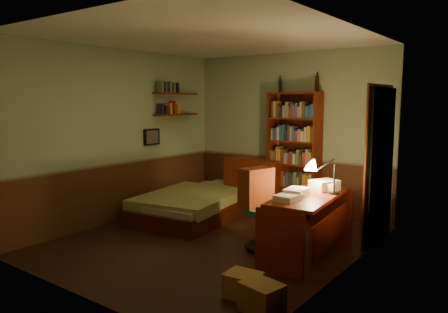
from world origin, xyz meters
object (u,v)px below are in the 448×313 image
Objects in this scene: mini_stereo at (280,155)px; cardboard_box_a at (262,298)px; dresser at (255,184)px; bed at (200,195)px; desk_lamp at (335,166)px; office_chair at (267,206)px; cardboard_box_b at (243,285)px; bookshelf at (293,154)px; desk at (308,226)px.

cardboard_box_a is (1.61, -3.13, -0.82)m from mini_stereo.
bed is at bearing -116.89° from dresser.
dresser is at bearing 123.58° from cardboard_box_a.
bed is 3.40× the size of desk_lamp.
bed is 8.23× the size of mini_stereo.
office_chair is at bearing -70.76° from mini_stereo.
dresser is 0.66m from mini_stereo.
cardboard_box_b is (2.22, -2.02, -0.22)m from bed.
mini_stereo is (0.91, 0.96, 0.62)m from bed.
mini_stereo is 2.09m from desk_lamp.
desk_lamp is at bearing -17.53° from bed.
bookshelf reaches higher than cardboard_box_a.
mini_stereo is 0.80× the size of cardboard_box_a.
bookshelf reaches higher than cardboard_box_b.
cardboard_box_a is (2.51, -2.17, -0.21)m from bed.
office_chair reaches higher than cardboard_box_b.
office_chair is 3.20× the size of cardboard_box_a.
desk is (1.05, -1.62, -0.61)m from bookshelf.
bed is 1.88m from office_chair.
dresser reaches higher than desk.
desk is 2.08× the size of desk_lamp.
cardboard_box_a is at bearing -26.58° from cardboard_box_b.
bookshelf is at bearing 116.67° from desk.
cardboard_box_a is (0.08, -1.71, -0.95)m from desk_lamp.
cardboard_box_a is (1.34, -3.09, -0.85)m from bookshelf.
bookshelf is at bearing 113.38° from cardboard_box_a.
mini_stereo is (0.39, 0.12, 0.51)m from dresser.
bookshelf is 3.47m from cardboard_box_a.
mini_stereo is 0.27m from bookshelf.
desk is 1.26× the size of office_chair.
desk_lamp is at bearing 42.13° from desk.
dresser is at bearing -166.36° from bookshelf.
desk_lamp is 1.93× the size of cardboard_box_a.
dresser is 2.86× the size of cardboard_box_a.
bed is 1.63m from bookshelf.
cardboard_box_b is (1.04, -2.94, -0.87)m from bookshelf.
bed is 2.34m from desk.
dresser is (0.52, 0.84, 0.10)m from bed.
office_chair is (1.71, -0.76, 0.22)m from bed.
dresser is at bearing 120.73° from cardboard_box_b.
bed is 2.30× the size of dresser.
desk_lamp is (2.44, -0.46, 0.74)m from bed.
office_chair is at bearing -179.76° from desk.
bed is at bearing 156.30° from desk.
mini_stereo is 3.36m from cardboard_box_b.
mini_stereo is at bearing 22.47° from dresser.
bed is 1.15× the size of bookshelf.
dresser is 0.86m from bookshelf.
desk is 1.52m from cardboard_box_a.
desk_lamp is 2.04× the size of cardboard_box_b.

